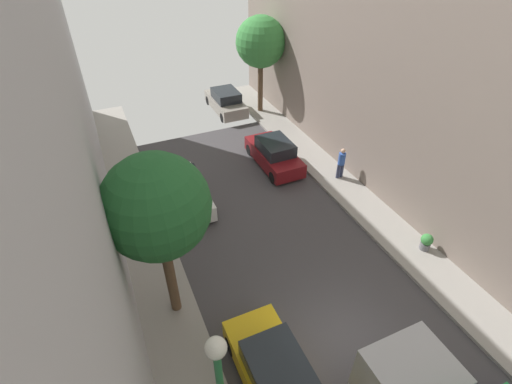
# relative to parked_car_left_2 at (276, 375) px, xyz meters

# --- Properties ---
(ground) EXTENTS (32.00, 32.00, 0.00)m
(ground) POSITION_rel_parked_car_left_2_xyz_m (2.70, 0.33, -0.72)
(ground) COLOR #423F42
(sidewalk_right) EXTENTS (2.00, 44.00, 0.15)m
(sidewalk_right) POSITION_rel_parked_car_left_2_xyz_m (7.70, 0.33, -0.64)
(sidewalk_right) COLOR gray
(sidewalk_right) RESTS_ON ground
(parked_car_left_2) EXTENTS (1.78, 4.20, 1.57)m
(parked_car_left_2) POSITION_rel_parked_car_left_2_xyz_m (0.00, 0.00, 0.00)
(parked_car_left_2) COLOR gold
(parked_car_left_2) RESTS_ON ground
(parked_car_left_3) EXTENTS (1.78, 4.20, 1.57)m
(parked_car_left_3) POSITION_rel_parked_car_left_2_xyz_m (0.00, 9.75, 0.00)
(parked_car_left_3) COLOR white
(parked_car_left_3) RESTS_ON ground
(parked_car_right_3) EXTENTS (1.78, 4.20, 1.57)m
(parked_car_right_3) POSITION_rel_parked_car_left_2_xyz_m (5.40, 11.08, 0.00)
(parked_car_right_3) COLOR maroon
(parked_car_right_3) RESTS_ON ground
(parked_car_right_4) EXTENTS (1.78, 4.20, 1.57)m
(parked_car_right_4) POSITION_rel_parked_car_left_2_xyz_m (5.40, 18.75, 0.00)
(parked_car_right_4) COLOR gray
(parked_car_right_4) RESTS_ON ground
(pedestrian) EXTENTS (0.40, 0.36, 1.72)m
(pedestrian) POSITION_rel_parked_car_left_2_xyz_m (7.93, 8.40, 0.35)
(pedestrian) COLOR #2D334C
(pedestrian) RESTS_ON sidewalk_right
(street_tree_0) EXTENTS (3.19, 3.19, 6.23)m
(street_tree_0) POSITION_rel_parked_car_left_2_xyz_m (-2.00, 3.89, 4.03)
(street_tree_0) COLOR brown
(street_tree_0) RESTS_ON sidewalk_left
(street_tree_1) EXTENTS (3.19, 3.19, 6.24)m
(street_tree_1) POSITION_rel_parked_car_left_2_xyz_m (7.55, 17.65, 4.03)
(street_tree_1) COLOR brown
(street_tree_1) RESTS_ON sidewalk_right
(potted_plant_2) EXTENTS (0.49, 0.49, 0.76)m
(potted_plant_2) POSITION_rel_parked_car_left_2_xyz_m (8.20, 2.53, -0.16)
(potted_plant_2) COLOR slate
(potted_plant_2) RESTS_ON sidewalk_right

